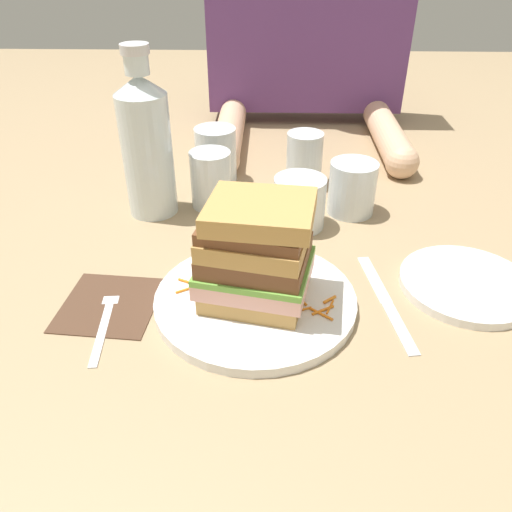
# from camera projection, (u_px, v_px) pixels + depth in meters

# --- Properties ---
(ground_plane) EXTENTS (3.00, 3.00, 0.00)m
(ground_plane) POSITION_uv_depth(u_px,v_px,m) (250.00, 300.00, 0.65)
(ground_plane) COLOR #9E8460
(main_plate) EXTENTS (0.25, 0.25, 0.01)m
(main_plate) POSITION_uv_depth(u_px,v_px,m) (255.00, 300.00, 0.64)
(main_plate) COLOR white
(main_plate) RESTS_ON ground_plane
(sandwich) EXTENTS (0.15, 0.14, 0.13)m
(sandwich) POSITION_uv_depth(u_px,v_px,m) (256.00, 253.00, 0.60)
(sandwich) COLOR tan
(sandwich) RESTS_ON main_plate
(carrot_shred_0) EXTENTS (0.03, 0.01, 0.00)m
(carrot_shred_0) POSITION_uv_depth(u_px,v_px,m) (214.00, 282.00, 0.66)
(carrot_shred_0) COLOR orange
(carrot_shred_0) RESTS_ON main_plate
(carrot_shred_1) EXTENTS (0.02, 0.03, 0.00)m
(carrot_shred_1) POSITION_uv_depth(u_px,v_px,m) (216.00, 293.00, 0.64)
(carrot_shred_1) COLOR orange
(carrot_shred_1) RESTS_ON main_plate
(carrot_shred_2) EXTENTS (0.02, 0.01, 0.00)m
(carrot_shred_2) POSITION_uv_depth(u_px,v_px,m) (213.00, 284.00, 0.65)
(carrot_shred_2) COLOR orange
(carrot_shred_2) RESTS_ON main_plate
(carrot_shred_3) EXTENTS (0.02, 0.02, 0.00)m
(carrot_shred_3) POSITION_uv_depth(u_px,v_px,m) (185.00, 291.00, 0.64)
(carrot_shred_3) COLOR orange
(carrot_shred_3) RESTS_ON main_plate
(carrot_shred_4) EXTENTS (0.02, 0.01, 0.00)m
(carrot_shred_4) POSITION_uv_depth(u_px,v_px,m) (186.00, 281.00, 0.66)
(carrot_shred_4) COLOR orange
(carrot_shred_4) RESTS_ON main_plate
(carrot_shred_5) EXTENTS (0.03, 0.01, 0.00)m
(carrot_shred_5) POSITION_uv_depth(u_px,v_px,m) (207.00, 294.00, 0.64)
(carrot_shred_5) COLOR orange
(carrot_shred_5) RESTS_ON main_plate
(carrot_shred_6) EXTENTS (0.02, 0.02, 0.00)m
(carrot_shred_6) POSITION_uv_depth(u_px,v_px,m) (330.00, 299.00, 0.63)
(carrot_shred_6) COLOR orange
(carrot_shred_6) RESTS_ON main_plate
(carrot_shred_7) EXTENTS (0.01, 0.03, 0.00)m
(carrot_shred_7) POSITION_uv_depth(u_px,v_px,m) (330.00, 307.00, 0.62)
(carrot_shred_7) COLOR orange
(carrot_shred_7) RESTS_ON main_plate
(carrot_shred_8) EXTENTS (0.03, 0.02, 0.00)m
(carrot_shred_8) POSITION_uv_depth(u_px,v_px,m) (323.00, 310.00, 0.61)
(carrot_shred_8) COLOR orange
(carrot_shred_8) RESTS_ON main_plate
(carrot_shred_9) EXTENTS (0.02, 0.01, 0.00)m
(carrot_shred_9) POSITION_uv_depth(u_px,v_px,m) (302.00, 310.00, 0.61)
(carrot_shred_9) COLOR orange
(carrot_shred_9) RESTS_ON main_plate
(carrot_shred_10) EXTENTS (0.02, 0.03, 0.00)m
(carrot_shred_10) POSITION_uv_depth(u_px,v_px,m) (300.00, 299.00, 0.63)
(carrot_shred_10) COLOR orange
(carrot_shred_10) RESTS_ON main_plate
(carrot_shred_11) EXTENTS (0.03, 0.02, 0.00)m
(carrot_shred_11) POSITION_uv_depth(u_px,v_px,m) (321.00, 314.00, 0.61)
(carrot_shred_11) COLOR orange
(carrot_shred_11) RESTS_ON main_plate
(napkin_dark) EXTENTS (0.13, 0.13, 0.00)m
(napkin_dark) POSITION_uv_depth(u_px,v_px,m) (110.00, 304.00, 0.64)
(napkin_dark) COLOR #4C3323
(napkin_dark) RESTS_ON ground_plane
(fork) EXTENTS (0.03, 0.17, 0.00)m
(fork) POSITION_uv_depth(u_px,v_px,m) (106.00, 313.00, 0.62)
(fork) COLOR silver
(fork) RESTS_ON napkin_dark
(knife) EXTENTS (0.04, 0.20, 0.00)m
(knife) POSITION_uv_depth(u_px,v_px,m) (387.00, 303.00, 0.64)
(knife) COLOR silver
(knife) RESTS_ON ground_plane
(juice_glass) EXTENTS (0.08, 0.08, 0.08)m
(juice_glass) POSITION_uv_depth(u_px,v_px,m) (299.00, 204.00, 0.79)
(juice_glass) COLOR white
(juice_glass) RESTS_ON ground_plane
(water_bottle) EXTENTS (0.08, 0.08, 0.26)m
(water_bottle) POSITION_uv_depth(u_px,v_px,m) (146.00, 144.00, 0.79)
(water_bottle) COLOR silver
(water_bottle) RESTS_ON ground_plane
(empty_tumbler_0) EXTENTS (0.07, 0.07, 0.10)m
(empty_tumbler_0) POSITION_uv_depth(u_px,v_px,m) (216.00, 155.00, 0.93)
(empty_tumbler_0) COLOR silver
(empty_tumbler_0) RESTS_ON ground_plane
(empty_tumbler_1) EXTENTS (0.06, 0.06, 0.10)m
(empty_tumbler_1) POSITION_uv_depth(u_px,v_px,m) (304.00, 159.00, 0.91)
(empty_tumbler_1) COLOR silver
(empty_tumbler_1) RESTS_ON ground_plane
(empty_tumbler_2) EXTENTS (0.08, 0.08, 0.09)m
(empty_tumbler_2) POSITION_uv_depth(u_px,v_px,m) (352.00, 188.00, 0.83)
(empty_tumbler_2) COLOR silver
(empty_tumbler_2) RESTS_ON ground_plane
(empty_tumbler_3) EXTENTS (0.07, 0.07, 0.09)m
(empty_tumbler_3) POSITION_uv_depth(u_px,v_px,m) (211.00, 179.00, 0.84)
(empty_tumbler_3) COLOR silver
(empty_tumbler_3) RESTS_ON ground_plane
(side_plate) EXTENTS (0.17, 0.17, 0.01)m
(side_plate) POSITION_uv_depth(u_px,v_px,m) (466.00, 284.00, 0.67)
(side_plate) COLOR white
(side_plate) RESTS_ON ground_plane
(diner_across) EXTENTS (0.45, 0.46, 0.56)m
(diner_across) POSITION_uv_depth(u_px,v_px,m) (309.00, 6.00, 1.10)
(diner_across) COLOR #DBAD89
(diner_across) RESTS_ON ground_plane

